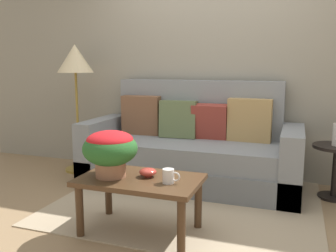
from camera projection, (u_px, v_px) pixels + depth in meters
name	position (u px, v px, depth m)	size (l,w,h in m)	color
ground_plane	(184.00, 207.00, 3.32)	(14.00, 14.00, 0.00)	#997A56
wall_back	(215.00, 49.00, 4.17)	(6.40, 0.12, 2.93)	gray
area_rug	(188.00, 201.00, 3.45)	(2.37, 1.99, 0.01)	tan
couch	(190.00, 151.00, 3.96)	(2.29, 0.89, 1.11)	slate
coffee_table	(140.00, 186.00, 2.76)	(0.92, 0.56, 0.44)	#442D1B
side_table	(336.00, 162.00, 3.49)	(0.44, 0.44, 0.53)	black
floor_lamp	(75.00, 66.00, 4.28)	(0.42, 0.42, 1.52)	olive
potted_plant	(110.00, 148.00, 2.75)	(0.42, 0.42, 0.35)	#A36B4C
coffee_mug	(169.00, 176.00, 2.62)	(0.13, 0.08, 0.10)	white
snack_bowl	(148.00, 172.00, 2.77)	(0.13, 0.13, 0.07)	#B2382D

